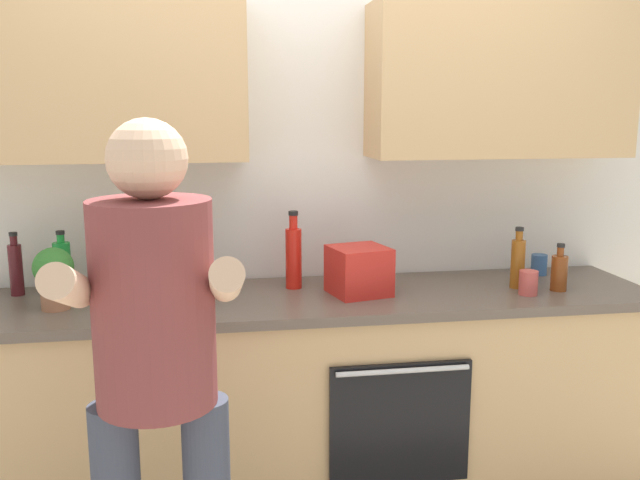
# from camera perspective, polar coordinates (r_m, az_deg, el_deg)

# --- Properties ---
(back_wall_unit) EXTENTS (4.00, 0.38, 2.50)m
(back_wall_unit) POSITION_cam_1_polar(r_m,az_deg,el_deg) (3.01, -1.16, 7.73)
(back_wall_unit) COLOR silver
(back_wall_unit) RESTS_ON ground
(counter) EXTENTS (2.84, 0.67, 0.90)m
(counter) POSITION_cam_1_polar(r_m,az_deg,el_deg) (2.99, -0.26, -12.91)
(counter) COLOR tan
(counter) RESTS_ON ground
(person_standing) EXTENTS (0.49, 0.45, 1.63)m
(person_standing) POSITION_cam_1_polar(r_m,az_deg,el_deg) (2.02, -13.50, -9.52)
(person_standing) COLOR #383D4C
(person_standing) RESTS_ON ground
(bottle_wine) EXTENTS (0.05, 0.05, 0.26)m
(bottle_wine) POSITION_cam_1_polar(r_m,az_deg,el_deg) (3.07, -24.02, -2.14)
(bottle_wine) COLOR #471419
(bottle_wine) RESTS_ON counter
(bottle_soda) EXTENTS (0.07, 0.07, 0.27)m
(bottle_soda) POSITION_cam_1_polar(r_m,az_deg,el_deg) (3.02, -20.66, -2.10)
(bottle_soda) COLOR #198C33
(bottle_soda) RESTS_ON counter
(bottle_syrup) EXTENTS (0.06, 0.06, 0.26)m
(bottle_syrup) POSITION_cam_1_polar(r_m,az_deg,el_deg) (3.04, 16.16, -1.77)
(bottle_syrup) COLOR #8C4C14
(bottle_syrup) RESTS_ON counter
(bottle_juice) EXTENTS (0.05, 0.05, 0.22)m
(bottle_juice) POSITION_cam_1_polar(r_m,az_deg,el_deg) (2.71, -14.37, -3.76)
(bottle_juice) COLOR orange
(bottle_juice) RESTS_ON counter
(bottle_vinegar) EXTENTS (0.07, 0.07, 0.20)m
(bottle_vinegar) POSITION_cam_1_polar(r_m,az_deg,el_deg) (3.06, 19.31, -2.52)
(bottle_vinegar) COLOR brown
(bottle_vinegar) RESTS_ON counter
(bottle_hotsauce) EXTENTS (0.07, 0.07, 0.33)m
(bottle_hotsauce) POSITION_cam_1_polar(r_m,az_deg,el_deg) (2.92, -2.22, -1.31)
(bottle_hotsauce) COLOR red
(bottle_hotsauce) RESTS_ON counter
(bottle_soy) EXTENTS (0.08, 0.08, 0.25)m
(bottle_soy) POSITION_cam_1_polar(r_m,az_deg,el_deg) (2.69, -10.09, -3.28)
(bottle_soy) COLOR black
(bottle_soy) RESTS_ON counter
(cup_tea) EXTENTS (0.07, 0.07, 0.09)m
(cup_tea) POSITION_cam_1_polar(r_m,az_deg,el_deg) (3.33, 17.79, -1.97)
(cup_tea) COLOR #33598C
(cup_tea) RESTS_ON counter
(cup_ceramic) EXTENTS (0.08, 0.08, 0.10)m
(cup_ceramic) POSITION_cam_1_polar(r_m,az_deg,el_deg) (2.96, 16.98, -3.43)
(cup_ceramic) COLOR #BF4C47
(cup_ceramic) RESTS_ON counter
(cup_stoneware) EXTENTS (0.08, 0.08, 0.11)m
(cup_stoneware) POSITION_cam_1_polar(r_m,az_deg,el_deg) (2.98, -17.35, -3.28)
(cup_stoneware) COLOR slate
(cup_stoneware) RESTS_ON counter
(knife_block) EXTENTS (0.10, 0.14, 0.29)m
(knife_block) POSITION_cam_1_polar(r_m,az_deg,el_deg) (2.93, -13.59, -2.05)
(knife_block) COLOR brown
(knife_block) RESTS_ON counter
(potted_herb) EXTENTS (0.15, 0.15, 0.24)m
(potted_herb) POSITION_cam_1_polar(r_m,az_deg,el_deg) (2.80, -21.31, -2.71)
(potted_herb) COLOR #9E6647
(potted_herb) RESTS_ON counter
(grocery_bag_crisps) EXTENTS (0.27, 0.27, 0.20)m
(grocery_bag_crisps) POSITION_cam_1_polar(r_m,az_deg,el_deg) (2.84, 3.25, -2.56)
(grocery_bag_crisps) COLOR red
(grocery_bag_crisps) RESTS_ON counter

